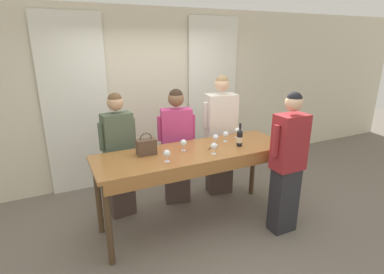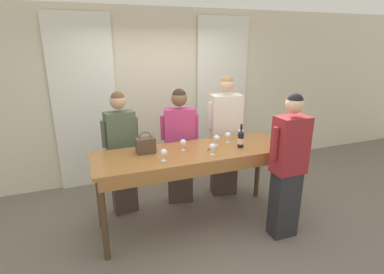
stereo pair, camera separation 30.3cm
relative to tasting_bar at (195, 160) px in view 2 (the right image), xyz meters
name	(u,v)px [view 2 (the right image)]	position (x,y,z in m)	size (l,w,h in m)	color
ground_plane	(194,222)	(0.00, 0.03, -0.89)	(18.00, 18.00, 0.00)	#70665B
wall_back	(158,96)	(0.00, 1.73, 0.51)	(12.00, 0.06, 2.80)	beige
curtain_panel_left	(85,105)	(-1.17, 1.67, 0.45)	(0.95, 0.03, 2.69)	white
curtain_panel_right	(222,95)	(1.17, 1.67, 0.45)	(0.95, 0.03, 2.69)	white
tasting_bar	(195,160)	(0.00, 0.00, 0.00)	(2.44, 0.78, 1.01)	#9E6633
wine_bottle	(241,139)	(0.59, -0.07, 0.23)	(0.07, 0.07, 0.30)	black
handbag	(146,145)	(-0.57, 0.16, 0.21)	(0.23, 0.14, 0.27)	brown
wine_glass_front_left	(213,147)	(0.15, -0.17, 0.21)	(0.08, 0.08, 0.14)	white
wine_glass_front_mid	(228,135)	(0.52, 0.16, 0.21)	(0.08, 0.08, 0.14)	white
wine_glass_front_right	(217,138)	(0.33, 0.10, 0.21)	(0.08, 0.08, 0.14)	white
wine_glass_center_left	(183,143)	(-0.12, 0.09, 0.21)	(0.08, 0.08, 0.14)	white
wine_glass_center_mid	(164,153)	(-0.43, -0.16, 0.21)	(0.08, 0.08, 0.14)	white
wine_glass_center_right	(241,132)	(0.77, 0.25, 0.21)	(0.08, 0.08, 0.14)	white
pen	(210,149)	(0.20, 0.01, 0.12)	(0.12, 0.10, 0.01)	black
guest_olive_jacket	(122,152)	(-0.80, 0.63, -0.01)	(0.49, 0.25, 1.68)	#473833
guest_pink_top	(180,145)	(0.01, 0.63, -0.01)	(0.53, 0.30, 1.68)	#473833
guest_cream_sweater	(225,137)	(0.73, 0.63, 0.03)	(0.55, 0.35, 1.82)	#473833
host_pouring	(288,166)	(0.92, -0.59, 0.01)	(0.48, 0.25, 1.75)	#28282D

